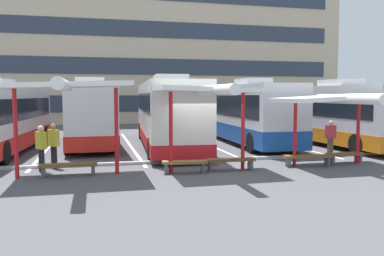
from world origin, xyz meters
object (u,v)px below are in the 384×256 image
waiting_passenger_1 (41,145)px  waiting_passenger_2 (331,135)px  bench_2 (230,161)px  waiting_shelter_1 (210,92)px  coach_bus_2 (167,114)px  waiting_shelter_0 (66,87)px  bench_0 (68,166)px  coach_bus_0 (3,119)px  coach_bus_3 (243,114)px  waiting_passenger_0 (54,142)px  coach_bus_4 (323,114)px  coach_bus_1 (90,114)px  waiting_shelter_2 (332,100)px  bench_3 (308,158)px  bench_1 (185,164)px  bench_4 (345,156)px

waiting_passenger_1 → waiting_passenger_2: bearing=5.0°
bench_2 → waiting_shelter_1: bearing=-163.5°
coach_bus_2 → waiting_shelter_0: 8.72m
coach_bus_2 → bench_0: bearing=-124.5°
coach_bus_0 → waiting_shelter_1: bearing=-41.9°
waiting_shelter_1 → waiting_passenger_1: waiting_shelter_1 is taller
coach_bus_2 → coach_bus_3: (4.80, 1.10, -0.09)m
waiting_shelter_1 → waiting_passenger_0: 6.36m
bench_2 → waiting_passenger_2: bearing=23.3°
waiting_passenger_0 → coach_bus_4: bearing=18.0°
coach_bus_1 → waiting_shelter_2: coach_bus_1 is taller
bench_3 → waiting_passenger_2: (2.56, 2.45, 0.60)m
coach_bus_1 → bench_1: 10.18m
waiting_shelter_0 → bench_3: (9.12, 0.06, -2.75)m
bench_0 → waiting_shelter_1: bearing=-6.4°
coach_bus_4 → waiting_passenger_0: 15.34m
coach_bus_0 → waiting_passenger_0: (2.86, -5.25, -0.64)m
coach_bus_4 → waiting_shelter_0: bearing=-153.9°
waiting_shelter_0 → waiting_shelter_2: bearing=-0.5°
bench_4 → waiting_passenger_0: waiting_passenger_0 is taller
bench_1 → waiting_passenger_0: waiting_passenger_0 is taller
coach_bus_0 → bench_2: 11.95m
coach_bus_0 → waiting_passenger_2: bearing=-17.6°
bench_1 → bench_3: same height
coach_bus_0 → waiting_shelter_0: 8.24m
bench_4 → bench_1: bearing=-176.7°
bench_3 → waiting_passenger_1: waiting_passenger_1 is taller
coach_bus_0 → waiting_shelter_0: coach_bus_0 is taller
bench_0 → waiting_passenger_0: size_ratio=1.14×
coach_bus_2 → bench_4: (6.18, -6.94, -1.48)m
bench_3 → bench_4: bearing=6.4°
waiting_passenger_0 → waiting_passenger_1: 0.77m
bench_4 → bench_3: bearing=-173.6°
waiting_shelter_0 → bench_4: waiting_shelter_0 is taller
waiting_shelter_1 → coach_bus_2: bearing=91.7°
bench_1 → bench_2: same height
coach_bus_3 → bench_3: 8.37m
bench_0 → waiting_shelter_1: (4.96, -0.56, 2.59)m
bench_3 → bench_4: 1.81m
coach_bus_3 → waiting_shelter_0: size_ratio=2.37×
coach_bus_2 → coach_bus_3: coach_bus_2 is taller
coach_bus_0 → bench_3: 14.62m
coach_bus_0 → coach_bus_1: (4.17, 2.03, 0.09)m
coach_bus_1 → bench_4: coach_bus_1 is taller
bench_0 → bench_3: (9.12, -0.24, -0.00)m
bench_2 → waiting_shelter_2: size_ratio=0.41×
coach_bus_1 → waiting_passenger_0: size_ratio=6.05×
coach_bus_2 → bench_2: (1.12, -7.19, -1.48)m
waiting_shelter_0 → bench_0: size_ratio=2.56×
coach_bus_2 → bench_4: size_ratio=7.61×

